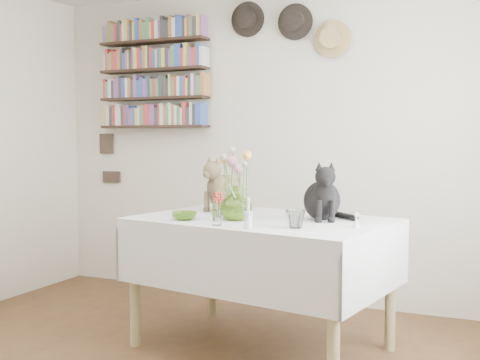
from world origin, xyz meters
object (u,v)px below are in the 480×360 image
at_px(black_cat, 322,190).
at_px(bookshelf_unit, 154,75).
at_px(dining_table, 261,251).
at_px(flower_vase, 236,203).
at_px(tabby_cat, 227,183).

height_order(black_cat, bookshelf_unit, bookshelf_unit).
relative_size(dining_table, flower_vase, 8.04).
distance_m(dining_table, bookshelf_unit, 2.15).
distance_m(dining_table, tabby_cat, 0.61).
bearing_deg(bookshelf_unit, flower_vase, -42.46).
bearing_deg(dining_table, tabby_cat, 142.08).
distance_m(black_cat, flower_vase, 0.53).
relative_size(tabby_cat, black_cat, 1.04).
xyz_separation_m(dining_table, bookshelf_unit, (-1.41, 1.05, 1.23)).
bearing_deg(black_cat, flower_vase, -175.23).
bearing_deg(bookshelf_unit, tabby_cat, -36.20).
bearing_deg(dining_table, bookshelf_unit, 143.35).
distance_m(tabby_cat, flower_vase, 0.50).
distance_m(dining_table, black_cat, 0.53).
distance_m(flower_vase, bookshelf_unit, 1.99).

